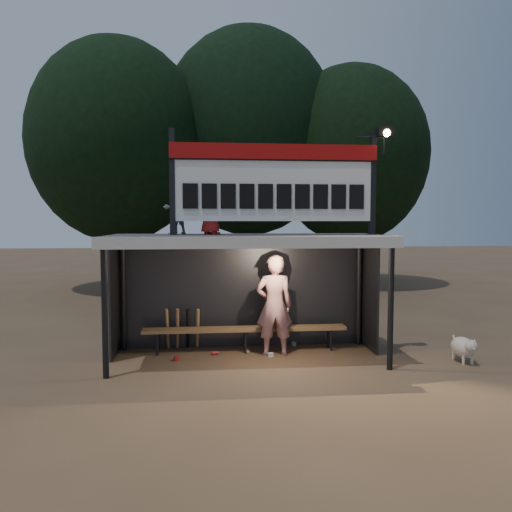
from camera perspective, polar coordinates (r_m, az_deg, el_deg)
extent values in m
plane|color=brown|center=(9.50, -0.98, -11.69)|extent=(80.00, 80.00, 0.00)
imported|color=white|center=(9.56, 2.10, -5.66)|extent=(0.72, 0.48, 1.93)
imported|color=slate|center=(9.43, -9.33, 5.31)|extent=(0.58, 0.57, 0.94)
imported|color=#B4201B|center=(9.26, -5.17, 5.48)|extent=(0.56, 0.56, 0.98)
cube|color=#39393C|center=(9.15, -1.00, 2.07)|extent=(5.00, 2.00, 0.12)
cube|color=silver|center=(8.13, -0.42, 1.55)|extent=(5.10, 0.06, 0.20)
cylinder|color=black|center=(8.50, -16.91, -6.12)|extent=(0.10, 0.10, 2.20)
cylinder|color=black|center=(8.91, 15.14, -5.62)|extent=(0.10, 0.10, 2.20)
cylinder|color=black|center=(10.25, -14.94, -4.37)|extent=(0.10, 0.10, 2.20)
cylinder|color=black|center=(10.59, 11.68, -4.05)|extent=(0.10, 0.10, 2.20)
cube|color=black|center=(10.24, -1.45, -4.24)|extent=(5.00, 0.04, 2.20)
cube|color=black|center=(9.88, -15.89, -4.70)|extent=(0.04, 1.00, 2.20)
cube|color=black|center=(10.25, 12.89, -4.34)|extent=(0.04, 1.00, 2.20)
cylinder|color=black|center=(10.15, -1.46, 1.64)|extent=(5.00, 0.06, 0.06)
cube|color=black|center=(9.16, -9.55, 8.34)|extent=(0.10, 0.10, 1.90)
cube|color=black|center=(9.65, 13.19, 8.07)|extent=(0.10, 0.10, 1.90)
cube|color=white|center=(9.22, 2.12, 8.36)|extent=(3.80, 0.08, 1.40)
cube|color=#A60C0B|center=(9.23, 2.17, 11.85)|extent=(3.80, 0.04, 0.28)
cube|color=black|center=(9.21, 2.18, 10.93)|extent=(3.80, 0.02, 0.03)
cube|color=black|center=(9.08, -7.52, 6.82)|extent=(0.27, 0.03, 0.45)
cube|color=black|center=(9.07, -5.36, 6.84)|extent=(0.27, 0.03, 0.45)
cube|color=black|center=(9.08, -3.20, 6.84)|extent=(0.27, 0.03, 0.45)
cube|color=black|center=(9.10, -1.04, 6.84)|extent=(0.27, 0.03, 0.45)
cube|color=black|center=(9.14, 1.10, 6.83)|extent=(0.27, 0.03, 0.45)
cube|color=black|center=(9.18, 3.22, 6.81)|extent=(0.27, 0.03, 0.45)
cube|color=black|center=(9.24, 5.32, 6.78)|extent=(0.27, 0.03, 0.45)
cube|color=black|center=(9.31, 7.39, 6.75)|extent=(0.27, 0.03, 0.45)
cube|color=black|center=(9.39, 9.42, 6.70)|extent=(0.27, 0.03, 0.45)
cube|color=black|center=(9.49, 11.42, 6.65)|extent=(0.27, 0.03, 0.45)
cylinder|color=black|center=(9.73, 12.98, 13.08)|extent=(0.50, 0.04, 0.04)
cylinder|color=black|center=(9.79, 14.39, 12.11)|extent=(0.04, 0.04, 0.30)
cube|color=black|center=(9.78, 14.52, 13.60)|extent=(0.30, 0.22, 0.18)
sphere|color=#FFD88C|center=(9.69, 14.70, 13.44)|extent=(0.14, 0.14, 0.14)
cube|color=olive|center=(9.92, -1.25, -8.33)|extent=(4.00, 0.35, 0.06)
cylinder|color=black|center=(9.87, -11.23, -9.81)|extent=(0.05, 0.05, 0.45)
cylinder|color=black|center=(10.10, -11.09, -9.49)|extent=(0.05, 0.05, 0.45)
cylinder|color=black|center=(9.85, -1.19, -9.76)|extent=(0.05, 0.05, 0.45)
cylinder|color=black|center=(10.09, -1.30, -9.44)|extent=(0.05, 0.05, 0.45)
cylinder|color=black|center=(10.12, 8.58, -9.43)|extent=(0.05, 0.05, 0.45)
cylinder|color=black|center=(10.35, 8.25, -9.13)|extent=(0.05, 0.05, 0.45)
cylinder|color=black|center=(19.40, -15.32, 1.79)|extent=(0.50, 0.50, 3.74)
ellipsoid|color=black|center=(19.61, -15.53, 12.53)|extent=(6.46, 6.46, 7.48)
cylinder|color=black|center=(20.69, -0.82, 2.67)|extent=(0.50, 0.50, 4.18)
ellipsoid|color=black|center=(21.00, -0.83, 13.89)|extent=(7.22, 7.22, 8.36)
cylinder|color=#312215|center=(20.45, 10.66, 1.67)|extent=(0.50, 0.50, 3.52)
ellipsoid|color=black|center=(20.60, 10.79, 11.27)|extent=(6.08, 6.08, 7.04)
ellipsoid|color=beige|center=(10.01, 22.57, -9.59)|extent=(0.36, 0.58, 0.36)
sphere|color=beige|center=(9.75, 23.37, -9.42)|extent=(0.22, 0.22, 0.22)
cone|color=beige|center=(9.67, 23.66, -9.67)|extent=(0.10, 0.10, 0.10)
cone|color=beige|center=(9.69, 23.18, -8.90)|extent=(0.06, 0.06, 0.07)
cone|color=beige|center=(9.73, 23.70, -8.85)|extent=(0.06, 0.06, 0.07)
cylinder|color=beige|center=(9.86, 22.62, -10.87)|extent=(0.05, 0.05, 0.18)
cylinder|color=beige|center=(9.94, 23.45, -10.78)|extent=(0.05, 0.05, 0.18)
cylinder|color=white|center=(10.17, 21.65, -10.39)|extent=(0.05, 0.05, 0.18)
cylinder|color=#F0E6CF|center=(10.24, 22.46, -10.31)|extent=(0.05, 0.05, 0.18)
cylinder|color=beige|center=(10.25, 21.78, -8.84)|extent=(0.04, 0.16, 0.14)
cylinder|color=olive|center=(10.19, -10.08, -8.18)|extent=(0.08, 0.27, 0.84)
cylinder|color=#946945|center=(10.18, -8.95, -8.18)|extent=(0.09, 0.30, 0.83)
cylinder|color=black|center=(10.17, -7.81, -8.18)|extent=(0.08, 0.33, 0.83)
cylinder|color=#A4814C|center=(10.16, -6.67, -8.18)|extent=(0.09, 0.36, 0.82)
cube|color=#A51D1C|center=(9.49, -9.09, -11.51)|extent=(0.10, 0.12, 0.08)
cylinder|color=silver|center=(9.92, -1.00, -10.80)|extent=(0.09, 0.13, 0.07)
cube|color=silver|center=(9.63, 1.65, -11.23)|extent=(0.11, 0.09, 0.08)
cylinder|color=red|center=(9.80, -4.72, -10.99)|extent=(0.14, 0.10, 0.07)
cube|color=#ABABB0|center=(10.47, 4.32, -9.98)|extent=(0.09, 0.11, 0.08)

